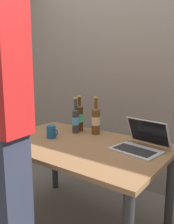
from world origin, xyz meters
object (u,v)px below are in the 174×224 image
laptop (141,143)px  beer_bottle_amber (79,117)px  beer_bottle_green (96,120)px  beer_bottle_brown (76,119)px  coffee_mug (51,132)px

laptop → beer_bottle_amber: bearing=167.5°
laptop → beer_bottle_green: size_ratio=1.13×
beer_bottle_brown → coffee_mug: beer_bottle_brown is taller
laptop → beer_bottle_brown: (-0.64, 0.07, 0.07)m
coffee_mug → beer_bottle_brown: bearing=75.8°
beer_bottle_brown → beer_bottle_amber: 0.08m
beer_bottle_green → beer_bottle_amber: 0.19m
beer_bottle_green → beer_bottle_amber: size_ratio=1.02×
laptop → beer_bottle_brown: bearing=174.1°
laptop → coffee_mug: size_ratio=3.32×
beer_bottle_brown → beer_bottle_amber: bearing=104.7°
coffee_mug → beer_bottle_green: bearing=54.0°
laptop → coffee_mug: (-0.70, -0.17, 0.00)m
beer_bottle_amber → coffee_mug: 0.33m
laptop → beer_bottle_green: (-0.47, 0.14, 0.08)m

